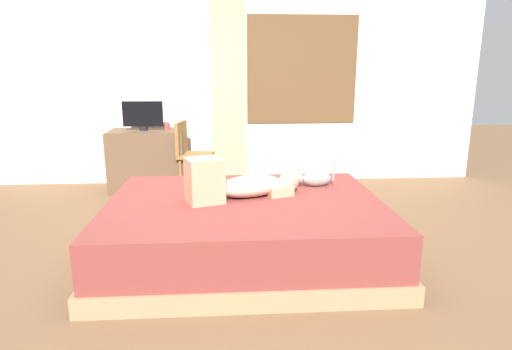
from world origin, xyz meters
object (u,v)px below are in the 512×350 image
cat (315,179)px  cup (167,126)px  chair_by_desk (190,151)px  desk (148,160)px  bed (245,229)px  person_lying (239,184)px  tv_monitor (143,115)px

cat → cup: bearing=130.2°
cat → chair_by_desk: 1.96m
desk → bed: bearing=-62.1°
person_lying → cup: (-0.82, 2.05, 0.19)m
person_lying → cup: bearing=111.8°
cat → cup: 2.31m
cat → desk: 2.44m
bed → desk: (-1.10, 2.08, 0.14)m
person_lying → tv_monitor: (-1.10, 2.02, 0.34)m
person_lying → tv_monitor: bearing=118.5°
person_lying → desk: size_ratio=1.03×
bed → tv_monitor: tv_monitor is taller
cat → tv_monitor: (-1.76, 1.72, 0.38)m
person_lying → bed: bearing=-59.2°
desk → tv_monitor: 0.55m
bed → person_lying: bearing=120.8°
person_lying → cup: size_ratio=11.22×
desk → cup: cup is taller
bed → chair_by_desk: bearing=106.8°
cat → bed: bearing=-149.4°
bed → cup: bearing=112.1°
person_lying → desk: bearing=117.8°
cup → desk: bearing=-172.2°
cat → chair_by_desk: bearing=127.7°
tv_monitor → cup: (0.28, 0.03, -0.14)m
cup → person_lying: bearing=-68.2°
bed → chair_by_desk: 2.02m
tv_monitor → chair_by_desk: size_ratio=0.56×
tv_monitor → cup: 0.31m
person_lying → chair_by_desk: bearing=106.2°
cup → cat: bearing=-49.8°
bed → cup: 2.35m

